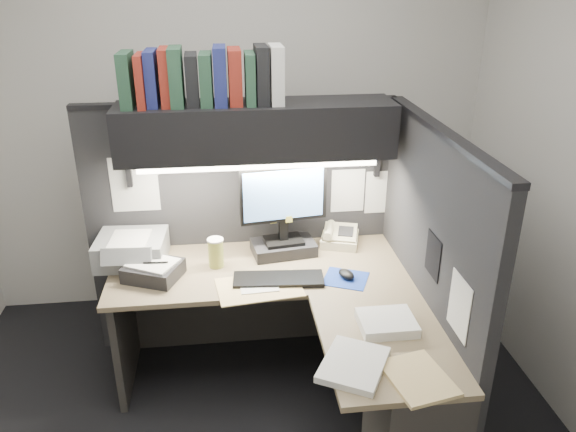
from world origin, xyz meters
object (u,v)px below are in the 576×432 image
at_px(desk, 328,364).
at_px(telephone, 340,237).
at_px(printer, 132,249).
at_px(overhead_shelf, 256,130).
at_px(monitor, 283,220).
at_px(coffee_cup, 216,253).
at_px(keyboard, 278,279).
at_px(notebook_stack, 153,271).

distance_m(desk, telephone, 0.90).
relative_size(desk, printer, 4.30).
height_order(overhead_shelf, monitor, overhead_shelf).
height_order(coffee_cup, printer, coffee_cup).
relative_size(overhead_shelf, printer, 3.92).
bearing_deg(telephone, keyboard, -119.10).
xyz_separation_m(printer, notebook_stack, (0.14, -0.21, -0.04)).
relative_size(keyboard, notebook_stack, 1.73).
bearing_deg(desk, coffee_cup, 133.06).
xyz_separation_m(overhead_shelf, printer, (-0.75, -0.03, -0.69)).
xyz_separation_m(monitor, telephone, (0.37, 0.09, -0.18)).
distance_m(telephone, notebook_stack, 1.17).
bearing_deg(keyboard, telephone, 48.55).
relative_size(overhead_shelf, monitor, 2.76).
distance_m(overhead_shelf, printer, 1.02).
bearing_deg(monitor, telephone, 5.30).
distance_m(desk, keyboard, 0.53).
relative_size(overhead_shelf, coffee_cup, 9.34).
xyz_separation_m(monitor, notebook_stack, (-0.76, -0.21, -0.18)).
xyz_separation_m(monitor, coffee_cup, (-0.41, -0.12, -0.14)).
height_order(desk, monitor, monitor).
distance_m(overhead_shelf, coffee_cup, 0.75).
relative_size(monitor, telephone, 2.40).
xyz_separation_m(overhead_shelf, notebook_stack, (-0.61, -0.24, -0.73)).
relative_size(monitor, notebook_stack, 1.94).
relative_size(telephone, coffee_cup, 1.41).
bearing_deg(overhead_shelf, coffee_cup, -149.94).
bearing_deg(printer, overhead_shelf, 5.73).
distance_m(monitor, printer, 0.91).
bearing_deg(notebook_stack, printer, 123.73).
height_order(telephone, notebook_stack, telephone).
xyz_separation_m(keyboard, telephone, (0.43, 0.42, 0.03)).
xyz_separation_m(telephone, notebook_stack, (-1.13, -0.30, -0.00)).
relative_size(desk, telephone, 7.24).
distance_m(monitor, coffee_cup, 0.45).
bearing_deg(overhead_shelf, keyboard, -77.66).
height_order(monitor, telephone, monitor).
bearing_deg(coffee_cup, notebook_stack, -165.23).
relative_size(monitor, coffee_cup, 3.39).
bearing_deg(printer, keyboard, -18.64).
height_order(telephone, printer, printer).
bearing_deg(printer, monitor, 3.18).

